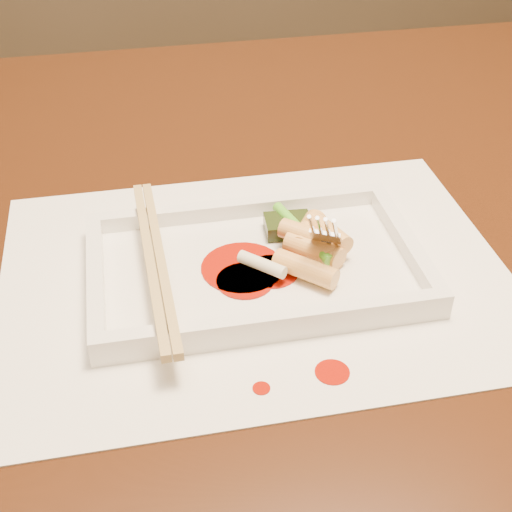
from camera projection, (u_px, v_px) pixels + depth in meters
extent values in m
cube|color=black|center=(333.00, 240.00, 0.64)|extent=(1.40, 0.90, 0.04)
cube|color=white|center=(256.00, 275.00, 0.57)|extent=(0.40, 0.30, 0.00)
cylinder|color=#A21304|center=(332.00, 372.00, 0.48)|extent=(0.02, 0.02, 0.00)
cylinder|color=#A21304|center=(261.00, 388.00, 0.47)|extent=(0.01, 0.01, 0.00)
cube|color=white|center=(256.00, 270.00, 0.56)|extent=(0.26, 0.16, 0.01)
cube|color=white|center=(239.00, 208.00, 0.62)|extent=(0.26, 0.01, 0.01)
cube|color=white|center=(276.00, 322.00, 0.50)|extent=(0.26, 0.01, 0.01)
cube|color=white|center=(95.00, 278.00, 0.54)|extent=(0.01, 0.14, 0.01)
cube|color=white|center=(406.00, 241.00, 0.58)|extent=(0.01, 0.14, 0.01)
cube|color=black|center=(288.00, 225.00, 0.59)|extent=(0.04, 0.03, 0.01)
cylinder|color=#EAEACC|center=(262.00, 264.00, 0.54)|extent=(0.04, 0.03, 0.01)
cylinder|color=green|center=(302.00, 232.00, 0.58)|extent=(0.03, 0.08, 0.01)
cube|color=tan|center=(150.00, 261.00, 0.54)|extent=(0.01, 0.21, 0.01)
cube|color=tan|center=(160.00, 259.00, 0.54)|extent=(0.01, 0.21, 0.01)
cylinder|color=#A21304|center=(272.00, 271.00, 0.56)|extent=(0.04, 0.04, 0.00)
cylinder|color=#A21304|center=(243.00, 267.00, 0.56)|extent=(0.07, 0.07, 0.00)
cylinder|color=#A21304|center=(245.00, 281.00, 0.55)|extent=(0.04, 0.04, 0.00)
cylinder|color=#F6CB73|center=(315.00, 245.00, 0.57)|extent=(0.03, 0.05, 0.02)
cylinder|color=#F6CB73|center=(305.00, 269.00, 0.54)|extent=(0.05, 0.05, 0.02)
cylinder|color=#F6CB73|center=(328.00, 233.00, 0.57)|extent=(0.03, 0.05, 0.02)
cylinder|color=#F6CB73|center=(311.00, 249.00, 0.56)|extent=(0.04, 0.04, 0.02)
cylinder|color=#F6CB73|center=(315.00, 246.00, 0.57)|extent=(0.04, 0.05, 0.02)
cylinder|color=#F6CB73|center=(306.00, 235.00, 0.57)|extent=(0.04, 0.04, 0.02)
cylinder|color=#F6CB73|center=(308.00, 233.00, 0.58)|extent=(0.04, 0.05, 0.02)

